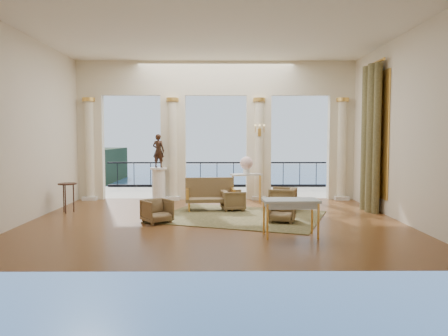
{
  "coord_description": "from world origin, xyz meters",
  "views": [
    {
      "loc": [
        0.15,
        -10.5,
        2.03
      ],
      "look_at": [
        0.24,
        0.6,
        1.26
      ],
      "focal_mm": 35.0,
      "sensor_mm": 36.0,
      "label": 1
    }
  ],
  "objects_px": {
    "pedestal": "(159,185)",
    "console_table": "(246,179)",
    "armchair_b": "(282,209)",
    "armchair_c": "(283,198)",
    "statue": "(158,151)",
    "game_table": "(291,203)",
    "armchair_a": "(157,210)",
    "settee": "(210,194)",
    "armchair_d": "(233,199)",
    "side_table": "(67,187)"
  },
  "relations": [
    {
      "from": "game_table",
      "to": "side_table",
      "type": "relative_size",
      "value": 1.44
    },
    {
      "from": "game_table",
      "to": "console_table",
      "type": "height_order",
      "value": "console_table"
    },
    {
      "from": "game_table",
      "to": "side_table",
      "type": "bearing_deg",
      "value": 150.17
    },
    {
      "from": "armchair_c",
      "to": "game_table",
      "type": "distance_m",
      "value": 3.22
    },
    {
      "from": "game_table",
      "to": "pedestal",
      "type": "height_order",
      "value": "pedestal"
    },
    {
      "from": "armchair_b",
      "to": "console_table",
      "type": "xyz_separation_m",
      "value": [
        -0.66,
        3.2,
        0.43
      ]
    },
    {
      "from": "armchair_c",
      "to": "console_table",
      "type": "height_order",
      "value": "console_table"
    },
    {
      "from": "armchair_b",
      "to": "armchair_d",
      "type": "xyz_separation_m",
      "value": [
        -1.12,
        1.69,
        -0.01
      ]
    },
    {
      "from": "armchair_b",
      "to": "pedestal",
      "type": "height_order",
      "value": "pedestal"
    },
    {
      "from": "armchair_a",
      "to": "armchair_b",
      "type": "relative_size",
      "value": 0.97
    },
    {
      "from": "armchair_d",
      "to": "settee",
      "type": "relative_size",
      "value": 0.44
    },
    {
      "from": "armchair_b",
      "to": "statue",
      "type": "distance_m",
      "value": 5.19
    },
    {
      "from": "armchair_b",
      "to": "armchair_d",
      "type": "distance_m",
      "value": 2.03
    },
    {
      "from": "armchair_d",
      "to": "statue",
      "type": "bearing_deg",
      "value": 39.42
    },
    {
      "from": "settee",
      "to": "side_table",
      "type": "height_order",
      "value": "settee"
    },
    {
      "from": "armchair_d",
      "to": "side_table",
      "type": "bearing_deg",
      "value": 82.91
    },
    {
      "from": "settee",
      "to": "armchair_b",
      "type": "bearing_deg",
      "value": -50.74
    },
    {
      "from": "armchair_b",
      "to": "armchair_d",
      "type": "relative_size",
      "value": 1.02
    },
    {
      "from": "armchair_b",
      "to": "pedestal",
      "type": "relative_size",
      "value": 0.6
    },
    {
      "from": "settee",
      "to": "game_table",
      "type": "distance_m",
      "value": 3.74
    },
    {
      "from": "armchair_b",
      "to": "settee",
      "type": "height_order",
      "value": "settee"
    },
    {
      "from": "armchair_a",
      "to": "console_table",
      "type": "relative_size",
      "value": 0.61
    },
    {
      "from": "pedestal",
      "to": "console_table",
      "type": "xyz_separation_m",
      "value": [
        2.8,
        -0.45,
        0.24
      ]
    },
    {
      "from": "game_table",
      "to": "statue",
      "type": "bearing_deg",
      "value": 121.38
    },
    {
      "from": "armchair_a",
      "to": "statue",
      "type": "relative_size",
      "value": 0.58
    },
    {
      "from": "armchair_d",
      "to": "side_table",
      "type": "height_order",
      "value": "side_table"
    },
    {
      "from": "armchair_c",
      "to": "settee",
      "type": "distance_m",
      "value": 2.04
    },
    {
      "from": "pedestal",
      "to": "armchair_d",
      "type": "bearing_deg",
      "value": -39.84
    },
    {
      "from": "armchair_b",
      "to": "armchair_c",
      "type": "relative_size",
      "value": 0.9
    },
    {
      "from": "armchair_c",
      "to": "pedestal",
      "type": "xyz_separation_m",
      "value": [
        -3.73,
        1.98,
        0.16
      ]
    },
    {
      "from": "armchair_a",
      "to": "armchair_b",
      "type": "bearing_deg",
      "value": -34.88
    },
    {
      "from": "game_table",
      "to": "statue",
      "type": "height_order",
      "value": "statue"
    },
    {
      "from": "armchair_c",
      "to": "statue",
      "type": "xyz_separation_m",
      "value": [
        -3.73,
        1.98,
        1.25
      ]
    },
    {
      "from": "armchair_d",
      "to": "side_table",
      "type": "relative_size",
      "value": 0.79
    },
    {
      "from": "game_table",
      "to": "console_table",
      "type": "xyz_separation_m",
      "value": [
        -0.63,
        4.72,
        0.06
      ]
    },
    {
      "from": "settee",
      "to": "game_table",
      "type": "xyz_separation_m",
      "value": [
        1.74,
        -3.3,
        0.25
      ]
    },
    {
      "from": "armchair_a",
      "to": "armchair_c",
      "type": "xyz_separation_m",
      "value": [
        3.25,
        1.72,
        0.04
      ]
    },
    {
      "from": "armchair_c",
      "to": "game_table",
      "type": "bearing_deg",
      "value": 12.33
    },
    {
      "from": "statue",
      "to": "side_table",
      "type": "relative_size",
      "value": 1.35
    },
    {
      "from": "armchair_a",
      "to": "pedestal",
      "type": "distance_m",
      "value": 3.74
    },
    {
      "from": "settee",
      "to": "armchair_a",
      "type": "bearing_deg",
      "value": -129.15
    },
    {
      "from": "armchair_a",
      "to": "armchair_d",
      "type": "distance_m",
      "value": 2.55
    },
    {
      "from": "game_table",
      "to": "armchair_b",
      "type": "bearing_deg",
      "value": 86.56
    },
    {
      "from": "armchair_a",
      "to": "game_table",
      "type": "xyz_separation_m",
      "value": [
        2.95,
        -1.47,
        0.38
      ]
    },
    {
      "from": "armchair_a",
      "to": "armchair_b",
      "type": "xyz_separation_m",
      "value": [
        2.98,
        0.05,
        0.01
      ]
    },
    {
      "from": "statue",
      "to": "armchair_a",
      "type": "bearing_deg",
      "value": 114.07
    },
    {
      "from": "armchair_d",
      "to": "game_table",
      "type": "relative_size",
      "value": 0.55
    },
    {
      "from": "armchair_b",
      "to": "side_table",
      "type": "distance_m",
      "value": 5.8
    },
    {
      "from": "pedestal",
      "to": "settee",
      "type": "bearing_deg",
      "value": -47.8
    },
    {
      "from": "pedestal",
      "to": "side_table",
      "type": "distance_m",
      "value": 3.12
    }
  ]
}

